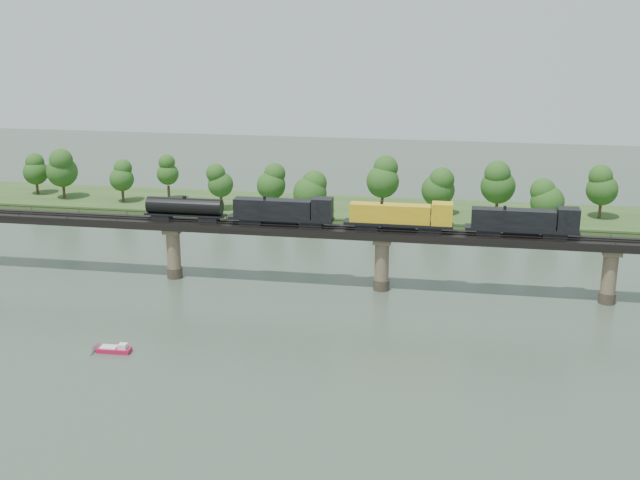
# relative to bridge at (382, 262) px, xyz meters

# --- Properties ---
(ground) EXTENTS (400.00, 400.00, 0.00)m
(ground) POSITION_rel_bridge_xyz_m (0.00, -30.00, -5.46)
(ground) COLOR #354437
(ground) RESTS_ON ground
(far_bank) EXTENTS (300.00, 24.00, 1.60)m
(far_bank) POSITION_rel_bridge_xyz_m (0.00, 55.00, -4.66)
(far_bank) COLOR #2F4C1E
(far_bank) RESTS_ON ground
(bridge) EXTENTS (236.00, 30.00, 11.50)m
(bridge) POSITION_rel_bridge_xyz_m (0.00, 0.00, 0.00)
(bridge) COLOR #473A2D
(bridge) RESTS_ON ground
(bridge_superstructure) EXTENTS (220.00, 4.90, 0.75)m
(bridge_superstructure) POSITION_rel_bridge_xyz_m (0.00, 0.00, 6.33)
(bridge_superstructure) COLOR black
(bridge_superstructure) RESTS_ON bridge
(far_treeline) EXTENTS (289.06, 17.54, 13.60)m
(far_treeline) POSITION_rel_bridge_xyz_m (-8.21, 50.52, 3.37)
(far_treeline) COLOR #382619
(far_treeline) RESTS_ON far_bank
(freight_train) EXTENTS (79.32, 3.09, 5.46)m
(freight_train) POSITION_rel_bridge_xyz_m (-4.20, -0.00, 8.65)
(freight_train) COLOR black
(freight_train) RESTS_ON bridge
(motorboat) EXTENTS (5.14, 1.98, 1.42)m
(motorboat) POSITION_rel_bridge_xyz_m (-37.22, -34.53, -4.97)
(motorboat) COLOR #B61439
(motorboat) RESTS_ON ground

